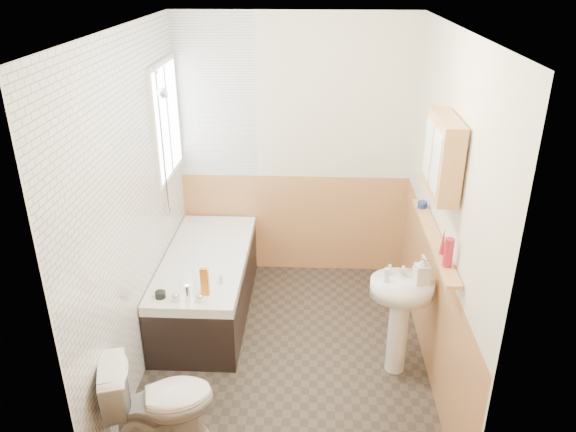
# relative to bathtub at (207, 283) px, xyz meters

# --- Properties ---
(floor) EXTENTS (2.80, 2.80, 0.00)m
(floor) POSITION_rel_bathtub_xyz_m (0.73, -0.56, -0.30)
(floor) COLOR #2C251F
(floor) RESTS_ON ground
(ceiling) EXTENTS (2.80, 2.80, 0.00)m
(ceiling) POSITION_rel_bathtub_xyz_m (0.73, -0.56, 2.20)
(ceiling) COLOR white
(ceiling) RESTS_ON ground
(wall_back) EXTENTS (2.20, 0.02, 2.50)m
(wall_back) POSITION_rel_bathtub_xyz_m (0.73, 0.85, 0.95)
(wall_back) COLOR beige
(wall_back) RESTS_ON ground
(wall_front) EXTENTS (2.20, 0.02, 2.50)m
(wall_front) POSITION_rel_bathtub_xyz_m (0.73, -1.97, 0.95)
(wall_front) COLOR beige
(wall_front) RESTS_ON ground
(wall_left) EXTENTS (0.02, 2.80, 2.50)m
(wall_left) POSITION_rel_bathtub_xyz_m (-0.38, -0.56, 0.95)
(wall_left) COLOR beige
(wall_left) RESTS_ON ground
(wall_right) EXTENTS (0.02, 2.80, 2.50)m
(wall_right) POSITION_rel_bathtub_xyz_m (1.84, -0.56, 0.95)
(wall_right) COLOR beige
(wall_right) RESTS_ON ground
(wainscot_right) EXTENTS (0.01, 2.80, 1.00)m
(wainscot_right) POSITION_rel_bathtub_xyz_m (1.82, -0.56, 0.20)
(wainscot_right) COLOR tan
(wainscot_right) RESTS_ON wall_right
(wainscot_back) EXTENTS (2.20, 0.01, 1.00)m
(wainscot_back) POSITION_rel_bathtub_xyz_m (0.73, 0.83, 0.20)
(wainscot_back) COLOR tan
(wainscot_back) RESTS_ON wall_back
(tile_cladding_left) EXTENTS (0.01, 2.80, 2.50)m
(tile_cladding_left) POSITION_rel_bathtub_xyz_m (-0.36, -0.56, 0.95)
(tile_cladding_left) COLOR white
(tile_cladding_left) RESTS_ON wall_left
(tile_return_back) EXTENTS (0.75, 0.01, 1.50)m
(tile_return_back) POSITION_rel_bathtub_xyz_m (0.01, 0.83, 1.45)
(tile_return_back) COLOR white
(tile_return_back) RESTS_ON wall_back
(window) EXTENTS (0.03, 0.79, 0.99)m
(window) POSITION_rel_bathtub_xyz_m (-0.33, 0.39, 1.35)
(window) COLOR white
(window) RESTS_ON wall_left
(bathtub) EXTENTS (0.70, 1.62, 0.71)m
(bathtub) POSITION_rel_bathtub_xyz_m (0.00, 0.00, 0.00)
(bathtub) COLOR black
(bathtub) RESTS_ON floor
(shower_riser) EXTENTS (0.11, 0.08, 1.25)m
(shower_riser) POSITION_rel_bathtub_xyz_m (-0.31, 0.12, 1.33)
(shower_riser) COLOR silver
(shower_riser) RESTS_ON wall_left
(toilet) EXTENTS (0.77, 0.57, 0.67)m
(toilet) POSITION_rel_bathtub_xyz_m (-0.03, -1.50, 0.04)
(toilet) COLOR white
(toilet) RESTS_ON floor
(sink) EXTENTS (0.46, 0.37, 0.90)m
(sink) POSITION_rel_bathtub_xyz_m (1.57, -0.69, 0.27)
(sink) COLOR white
(sink) RESTS_ON floor
(pine_shelf) EXTENTS (0.10, 1.33, 0.03)m
(pine_shelf) POSITION_rel_bathtub_xyz_m (1.77, -0.63, 0.81)
(pine_shelf) COLOR tan
(pine_shelf) RESTS_ON wall_right
(medicine_cabinet) EXTENTS (0.14, 0.56, 0.51)m
(medicine_cabinet) POSITION_rel_bathtub_xyz_m (1.74, -0.71, 1.44)
(medicine_cabinet) COLOR tan
(medicine_cabinet) RESTS_ON wall_right
(foam_can) EXTENTS (0.08, 0.08, 0.19)m
(foam_can) POSITION_rel_bathtub_xyz_m (1.77, -1.05, 0.92)
(foam_can) COLOR maroon
(foam_can) RESTS_ON pine_shelf
(green_bottle) EXTENTS (0.04, 0.04, 0.19)m
(green_bottle) POSITION_rel_bathtub_xyz_m (1.77, -0.89, 0.91)
(green_bottle) COLOR maroon
(green_bottle) RESTS_ON pine_shelf
(black_jar) EXTENTS (0.08, 0.08, 0.05)m
(black_jar) POSITION_rel_bathtub_xyz_m (1.77, -0.13, 0.85)
(black_jar) COLOR navy
(black_jar) RESTS_ON pine_shelf
(soap_bottle) EXTENTS (0.13, 0.23, 0.10)m
(soap_bottle) POSITION_rel_bathtub_xyz_m (1.69, -0.72, 0.54)
(soap_bottle) COLOR silver
(soap_bottle) RESTS_ON sink
(clear_bottle) EXTENTS (0.05, 0.05, 0.11)m
(clear_bottle) POSITION_rel_bathtub_xyz_m (1.45, -0.72, 0.55)
(clear_bottle) COLOR silver
(clear_bottle) RESTS_ON sink
(blue_gel) EXTENTS (0.06, 0.04, 0.23)m
(blue_gel) POSITION_rel_bathtub_xyz_m (0.11, -0.61, 0.39)
(blue_gel) COLOR orange
(blue_gel) RESTS_ON bathtub
(cream_jar) EXTENTS (0.10, 0.10, 0.05)m
(cream_jar) POSITION_rel_bathtub_xyz_m (-0.22, -0.67, 0.30)
(cream_jar) COLOR black
(cream_jar) RESTS_ON bathtub
(orange_bottle) EXTENTS (0.03, 0.03, 0.08)m
(orange_bottle) POSITION_rel_bathtub_xyz_m (0.21, -0.45, 0.32)
(orange_bottle) COLOR silver
(orange_bottle) RESTS_ON bathtub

